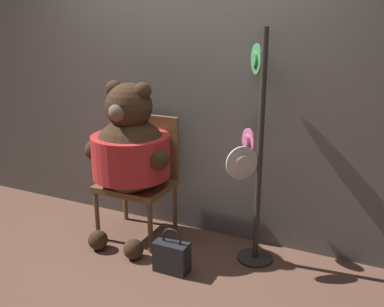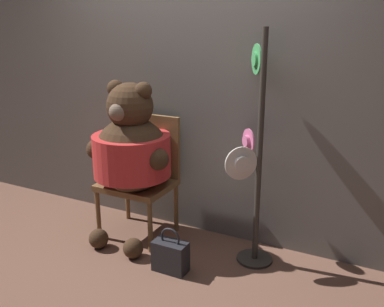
{
  "view_description": "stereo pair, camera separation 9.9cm",
  "coord_description": "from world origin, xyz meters",
  "px_view_note": "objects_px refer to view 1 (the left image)",
  "views": [
    {
      "loc": [
        1.56,
        -2.48,
        1.8
      ],
      "look_at": [
        0.21,
        0.38,
        0.82
      ],
      "focal_mm": 40.0,
      "sensor_mm": 36.0,
      "label": 1
    },
    {
      "loc": [
        1.65,
        -2.43,
        1.8
      ],
      "look_at": [
        0.21,
        0.38,
        0.82
      ],
      "focal_mm": 40.0,
      "sensor_mm": 36.0,
      "label": 2
    }
  ],
  "objects_px": {
    "chair": "(141,172)",
    "teddy_bear": "(130,151)",
    "handbag_on_ground": "(172,256)",
    "hat_display_rack": "(254,161)"
  },
  "relations": [
    {
      "from": "chair",
      "to": "teddy_bear",
      "type": "height_order",
      "value": "teddy_bear"
    },
    {
      "from": "chair",
      "to": "teddy_bear",
      "type": "xyz_separation_m",
      "value": [
        0.02,
        -0.17,
        0.24
      ]
    },
    {
      "from": "hat_display_rack",
      "to": "handbag_on_ground",
      "type": "relative_size",
      "value": 5.01
    },
    {
      "from": "handbag_on_ground",
      "to": "hat_display_rack",
      "type": "bearing_deg",
      "value": 43.48
    },
    {
      "from": "chair",
      "to": "hat_display_rack",
      "type": "xyz_separation_m",
      "value": [
        1.01,
        -0.03,
        0.25
      ]
    },
    {
      "from": "chair",
      "to": "handbag_on_ground",
      "type": "height_order",
      "value": "chair"
    },
    {
      "from": "hat_display_rack",
      "to": "teddy_bear",
      "type": "bearing_deg",
      "value": -171.94
    },
    {
      "from": "chair",
      "to": "handbag_on_ground",
      "type": "relative_size",
      "value": 2.94
    },
    {
      "from": "teddy_bear",
      "to": "chair",
      "type": "bearing_deg",
      "value": 95.13
    },
    {
      "from": "chair",
      "to": "teddy_bear",
      "type": "bearing_deg",
      "value": -84.87
    }
  ]
}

